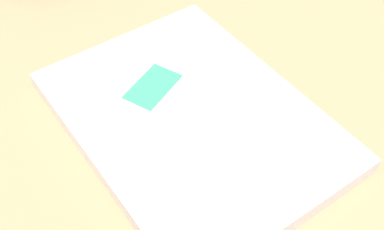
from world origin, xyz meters
TOP-DOWN VIEW (x-y plane):
  - desk_surface at (0.00, 0.00)cm, footprint 120.00×80.00cm
  - laptop_closed at (6.60, -3.46)cm, footprint 39.05×33.86cm
  - cell_phone_on_laptop at (10.71, -0.28)cm, footprint 10.87×11.08cm

SIDE VIEW (x-z plane):
  - desk_surface at x=0.00cm, z-range 0.00..3.00cm
  - laptop_closed at x=6.60cm, z-range 3.00..5.20cm
  - cell_phone_on_laptop at x=10.71cm, z-range 5.17..6.47cm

